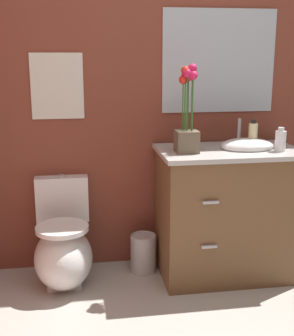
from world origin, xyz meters
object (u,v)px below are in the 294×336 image
vanity_cabinet (227,211)px  flower_vase (187,120)px  soap_bottle (280,141)px  wall_mirror (219,61)px  lotion_bottle (253,135)px  trash_bin (143,253)px  toilet (63,249)px  wall_poster (57,86)px

vanity_cabinet → flower_vase: flower_vase is taller
vanity_cabinet → soap_bottle: 0.59m
soap_bottle → wall_mirror: bearing=126.5°
soap_bottle → lotion_bottle: bearing=138.9°
soap_bottle → wall_mirror: (-0.30, 0.41, 0.49)m
vanity_cabinet → lotion_bottle: size_ratio=5.58×
vanity_cabinet → lotion_bottle: lotion_bottle is taller
soap_bottle → trash_bin: soap_bottle is taller
flower_vase → lotion_bottle: flower_vase is taller
toilet → soap_bottle: size_ratio=4.43×
flower_vase → vanity_cabinet: bearing=9.1°
vanity_cabinet → trash_bin: bearing=168.4°
vanity_cabinet → wall_mirror: 1.04m
wall_mirror → soap_bottle: bearing=-53.5°
toilet → lotion_bottle: (1.27, -0.02, 0.73)m
wall_poster → wall_mirror: (1.11, 0.00, 0.16)m
wall_poster → wall_mirror: size_ratio=0.54×
lotion_bottle → wall_poster: wall_poster is taller
toilet → vanity_cabinet: size_ratio=0.65×
flower_vase → soap_bottle: size_ratio=3.56×
wall_mirror → trash_bin: bearing=-162.3°
vanity_cabinet → flower_vase: size_ratio=1.93×
lotion_bottle → vanity_cabinet: bearing=-176.7°
toilet → lotion_bottle: lotion_bottle is taller
lotion_bottle → wall_mirror: wall_mirror is taller
vanity_cabinet → lotion_bottle: (0.16, 0.01, 0.52)m
soap_bottle → wall_poster: 1.50m
trash_bin → wall_mirror: bearing=17.7°
toilet → lotion_bottle: size_ratio=3.60×
toilet → trash_bin: size_ratio=2.54×
toilet → trash_bin: toilet is taller
soap_bottle → trash_bin: size_ratio=0.57×
toilet → wall_poster: bearing=90.0°
toilet → wall_mirror: (1.11, 0.27, 1.21)m
flower_vase → lotion_bottle: size_ratio=2.90×
lotion_bottle → trash_bin: 1.11m
wall_poster → toilet: bearing=-90.0°
vanity_cabinet → wall_mirror: wall_mirror is taller
lotion_bottle → soap_bottle: bearing=-41.1°
toilet → wall_poster: size_ratio=1.59×
flower_vase → wall_mirror: 0.58m
vanity_cabinet → trash_bin: vanity_cabinet is taller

